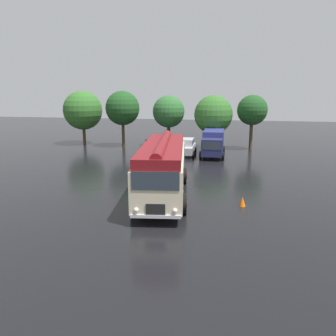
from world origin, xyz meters
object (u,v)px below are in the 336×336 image
car_near_left (156,146)px  traffic_cone (242,201)px  box_van (213,142)px  car_mid_left (186,147)px  vintage_bus (163,165)px

car_near_left → traffic_cone: car_near_left is taller
box_van → traffic_cone: bearing=-79.8°
car_near_left → car_mid_left: (3.04, 0.34, 0.00)m
vintage_bus → box_van: size_ratio=1.78×
vintage_bus → car_mid_left: vintage_bus is taller
box_van → traffic_cone: size_ratio=10.54×
car_near_left → car_mid_left: same height
car_mid_left → traffic_cone: 15.74m
box_van → traffic_cone: (2.68, -14.94, -1.09)m
box_van → car_mid_left: bearing=-176.4°
box_van → traffic_cone: 15.22m
vintage_bus → box_van: bearing=81.5°
vintage_bus → car_near_left: vintage_bus is taller
car_near_left → box_van: 5.83m
vintage_bus → traffic_cone: (4.75, -1.01, -1.62)m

